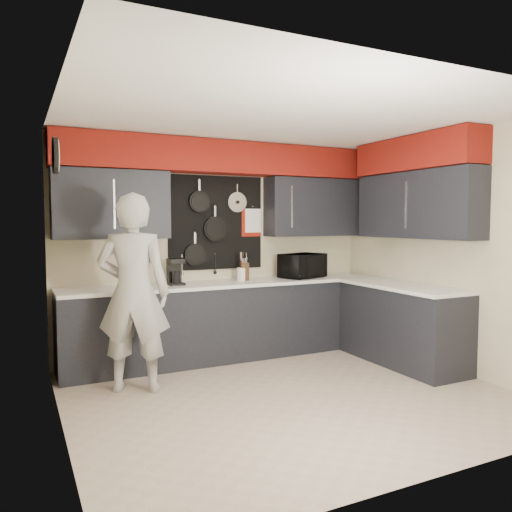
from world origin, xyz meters
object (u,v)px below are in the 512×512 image
microwave (302,266)px  utensil_crock (242,274)px  knife_block (244,272)px  coffee_maker (175,271)px  person (133,293)px

microwave → utensil_crock: (-0.82, 0.07, -0.07)m
microwave → utensil_crock: bearing=155.9°
knife_block → coffee_maker: (-0.88, -0.03, 0.05)m
utensil_crock → person: bearing=-153.4°
utensil_crock → microwave: bearing=-5.1°
microwave → knife_block: microwave is taller
knife_block → utensil_crock: knife_block is taller
knife_block → utensil_crock: size_ratio=1.37×
microwave → coffee_maker: (-1.67, 0.03, 0.00)m
utensil_crock → coffee_maker: size_ratio=0.53×
microwave → coffee_maker: microwave is taller
person → microwave: bearing=-139.4°
coffee_maker → knife_block: bearing=-0.2°
microwave → knife_block: bearing=156.6°
person → knife_block: bearing=-129.7°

